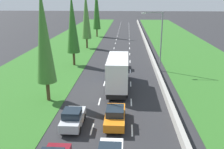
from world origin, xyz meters
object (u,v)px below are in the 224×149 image
orange_sedan_centre_lane (115,116)px  poplar_tree_third (72,24)px  white_box_truck_centre_lane (118,72)px  silver_hatchback_left_lane (73,118)px  poplar_tree_fourth (86,15)px  street_light_mast (159,37)px  poplar_tree_second (44,37)px  grey_hatchback_centre_lane (121,63)px  poplar_tree_fifth (97,7)px

orange_sedan_centre_lane → poplar_tree_third: (-7.91, 20.00, 6.10)m
white_box_truck_centre_lane → silver_hatchback_left_lane: white_box_truck_centre_lane is taller
poplar_tree_third → poplar_tree_fourth: (-0.12, 14.59, 0.36)m
poplar_tree_third → silver_hatchback_left_lane: bearing=-78.5°
silver_hatchback_left_lane → street_light_mast: size_ratio=0.43×
orange_sedan_centre_lane → silver_hatchback_left_lane: silver_hatchback_left_lane is taller
poplar_tree_second → street_light_mast: 18.42m
poplar_tree_third → white_box_truck_centre_lane: bearing=-53.9°
grey_hatchback_centre_lane → poplar_tree_second: bearing=-119.8°
white_box_truck_centre_lane → poplar_tree_second: 10.01m
silver_hatchback_left_lane → poplar_tree_third: (-4.22, 20.72, 6.07)m
white_box_truck_centre_lane → street_light_mast: street_light_mast is taller
grey_hatchback_centre_lane → poplar_tree_third: size_ratio=0.33×
poplar_tree_third → grey_hatchback_centre_lane: bearing=-11.6°
poplar_tree_third → poplar_tree_fourth: size_ratio=0.94×
poplar_tree_second → poplar_tree_fifth: 46.55m
silver_hatchback_left_lane → street_light_mast: 20.96m
orange_sedan_centre_lane → poplar_tree_fifth: poplar_tree_fifth is taller
street_light_mast → poplar_tree_fifth: bearing=111.7°
orange_sedan_centre_lane → poplar_tree_fifth: (-7.79, 51.52, 7.52)m
grey_hatchback_centre_lane → street_light_mast: street_light_mast is taller
grey_hatchback_centre_lane → white_box_truck_centre_lane: bearing=-90.6°
silver_hatchback_left_lane → street_light_mast: street_light_mast is taller
white_box_truck_centre_lane → poplar_tree_fifth: size_ratio=0.65×
white_box_truck_centre_lane → poplar_tree_fifth: poplar_tree_fifth is taller
grey_hatchback_centre_lane → poplar_tree_second: size_ratio=0.32×
white_box_truck_centre_lane → poplar_tree_fourth: (-7.93, 25.29, 5.09)m
silver_hatchback_left_lane → poplar_tree_third: bearing=101.5°
orange_sedan_centre_lane → poplar_tree_third: bearing=111.6°
grey_hatchback_centre_lane → poplar_tree_fourth: (-8.03, 16.22, 6.44)m
silver_hatchback_left_lane → street_light_mast: (9.43, 18.20, 4.40)m
grey_hatchback_centre_lane → poplar_tree_third: (-7.91, 1.63, 6.07)m
orange_sedan_centre_lane → grey_hatchback_centre_lane: 18.37m
grey_hatchback_centre_lane → poplar_tree_fifth: poplar_tree_fifth is taller
silver_hatchback_left_lane → poplar_tree_fourth: size_ratio=0.31×
poplar_tree_second → poplar_tree_fifth: (-0.13, 46.53, 1.21)m
poplar_tree_third → poplar_tree_fifth: (0.11, 31.52, 1.42)m
poplar_tree_fourth → orange_sedan_centre_lane: bearing=-76.9°
poplar_tree_third → poplar_tree_fifth: poplar_tree_fifth is taller
grey_hatchback_centre_lane → poplar_tree_second: (-7.67, -13.38, 6.28)m
street_light_mast → white_box_truck_centre_lane: bearing=-125.5°
poplar_tree_fourth → street_light_mast: bearing=-51.2°
silver_hatchback_left_lane → poplar_tree_second: (-3.98, 5.71, 6.28)m
grey_hatchback_centre_lane → street_light_mast: size_ratio=0.43×
white_box_truck_centre_lane → poplar_tree_fourth: 26.99m
poplar_tree_fourth → poplar_tree_fifth: poplar_tree_fifth is taller
grey_hatchback_centre_lane → poplar_tree_fourth: poplar_tree_fourth is taller
orange_sedan_centre_lane → poplar_tree_third: size_ratio=0.38×
poplar_tree_third → street_light_mast: poplar_tree_third is taller
white_box_truck_centre_lane → poplar_tree_second: (-7.57, -4.31, 4.93)m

